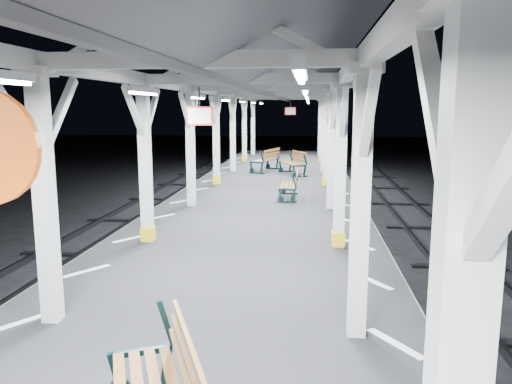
% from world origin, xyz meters
% --- Properties ---
extents(ground, '(120.00, 120.00, 0.00)m').
position_xyz_m(ground, '(0.00, 0.00, 0.00)').
color(ground, black).
rests_on(ground, ground).
extents(platform, '(6.00, 50.00, 1.00)m').
position_xyz_m(platform, '(0.00, 0.00, 0.50)').
color(platform, black).
rests_on(platform, ground).
extents(hazard_stripes_left, '(1.00, 48.00, 0.01)m').
position_xyz_m(hazard_stripes_left, '(-2.45, 0.00, 1.00)').
color(hazard_stripes_left, silver).
rests_on(hazard_stripes_left, platform).
extents(hazard_stripes_right, '(1.00, 48.00, 0.01)m').
position_xyz_m(hazard_stripes_right, '(2.45, 0.00, 1.00)').
color(hazard_stripes_right, silver).
rests_on(hazard_stripes_right, platform).
extents(canopy, '(5.40, 49.00, 4.65)m').
position_xyz_m(canopy, '(0.00, -0.01, 4.56)').
color(canopy, beige).
rests_on(canopy, platform).
extents(bench_mid, '(0.59, 1.56, 0.84)m').
position_xyz_m(bench_mid, '(0.84, 7.45, 1.45)').
color(bench_mid, black).
rests_on(bench_mid, platform).
extents(bench_far, '(1.28, 1.91, 0.97)m').
position_xyz_m(bench_far, '(0.78, 13.18, 1.52)').
color(bench_far, black).
rests_on(bench_far, platform).
extents(bench_extra, '(1.23, 2.00, 1.02)m').
position_xyz_m(bench_extra, '(-0.47, 14.07, 1.54)').
color(bench_extra, black).
rests_on(bench_extra, platform).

